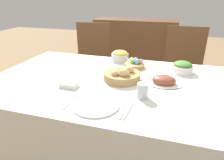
{
  "coord_description": "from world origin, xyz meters",
  "views": [
    {
      "loc": [
        0.39,
        -1.29,
        1.32
      ],
      "look_at": [
        0.03,
        -0.08,
        0.77
      ],
      "focal_mm": 32.0,
      "sensor_mm": 36.0,
      "label": 1
    }
  ],
  "objects_px": {
    "egg_basket": "(135,64)",
    "knife": "(123,109)",
    "bread_basket": "(122,75)",
    "green_salad_bowl": "(182,67)",
    "sideboard": "(135,50)",
    "chair_far_right": "(182,71)",
    "chair_far_left": "(92,62)",
    "dinner_plate": "(96,105)",
    "fork": "(70,101)",
    "drinking_cup": "(143,91)",
    "pineapple_bowl": "(120,56)",
    "spoon": "(129,110)",
    "ham_platter": "(164,81)",
    "butter_dish": "(69,85)"
  },
  "relations": [
    {
      "from": "bread_basket",
      "to": "dinner_plate",
      "type": "bearing_deg",
      "value": -97.84
    },
    {
      "from": "ham_platter",
      "to": "spoon",
      "type": "distance_m",
      "value": 0.44
    },
    {
      "from": "chair_far_right",
      "to": "knife",
      "type": "height_order",
      "value": "chair_far_right"
    },
    {
      "from": "chair_far_right",
      "to": "fork",
      "type": "bearing_deg",
      "value": -116.25
    },
    {
      "from": "sideboard",
      "to": "ham_platter",
      "type": "bearing_deg",
      "value": -73.62
    },
    {
      "from": "butter_dish",
      "to": "spoon",
      "type": "bearing_deg",
      "value": -21.45
    },
    {
      "from": "ham_platter",
      "to": "pineapple_bowl",
      "type": "distance_m",
      "value": 0.6
    },
    {
      "from": "chair_far_right",
      "to": "dinner_plate",
      "type": "bearing_deg",
      "value": -110.39
    },
    {
      "from": "chair_far_right",
      "to": "green_salad_bowl",
      "type": "bearing_deg",
      "value": -92.45
    },
    {
      "from": "green_salad_bowl",
      "to": "knife",
      "type": "bearing_deg",
      "value": -114.92
    },
    {
      "from": "pineapple_bowl",
      "to": "dinner_plate",
      "type": "xyz_separation_m",
      "value": [
        0.08,
        -0.83,
        -0.04
      ]
    },
    {
      "from": "pineapple_bowl",
      "to": "spoon",
      "type": "relative_size",
      "value": 0.84
    },
    {
      "from": "egg_basket",
      "to": "knife",
      "type": "xyz_separation_m",
      "value": [
        0.07,
        -0.7,
        -0.03
      ]
    },
    {
      "from": "sideboard",
      "to": "drinking_cup",
      "type": "bearing_deg",
      "value": -78.39
    },
    {
      "from": "egg_basket",
      "to": "ham_platter",
      "type": "height_order",
      "value": "egg_basket"
    },
    {
      "from": "chair_far_left",
      "to": "knife",
      "type": "height_order",
      "value": "chair_far_left"
    },
    {
      "from": "chair_far_left",
      "to": "dinner_plate",
      "type": "relative_size",
      "value": 3.69
    },
    {
      "from": "green_salad_bowl",
      "to": "pineapple_bowl",
      "type": "bearing_deg",
      "value": 164.93
    },
    {
      "from": "knife",
      "to": "chair_far_left",
      "type": "bearing_deg",
      "value": 115.14
    },
    {
      "from": "bread_basket",
      "to": "green_salad_bowl",
      "type": "height_order",
      "value": "bread_basket"
    },
    {
      "from": "chair_far_right",
      "to": "spoon",
      "type": "bearing_deg",
      "value": -102.77
    },
    {
      "from": "chair_far_right",
      "to": "spoon",
      "type": "distance_m",
      "value": 1.35
    },
    {
      "from": "green_salad_bowl",
      "to": "knife",
      "type": "distance_m",
      "value": 0.75
    },
    {
      "from": "fork",
      "to": "knife",
      "type": "height_order",
      "value": "same"
    },
    {
      "from": "butter_dish",
      "to": "pineapple_bowl",
      "type": "bearing_deg",
      "value": 73.93
    },
    {
      "from": "knife",
      "to": "butter_dish",
      "type": "bearing_deg",
      "value": 153.32
    },
    {
      "from": "fork",
      "to": "spoon",
      "type": "height_order",
      "value": "same"
    },
    {
      "from": "dinner_plate",
      "to": "knife",
      "type": "relative_size",
      "value": 1.42
    },
    {
      "from": "pineapple_bowl",
      "to": "knife",
      "type": "height_order",
      "value": "pineapple_bowl"
    },
    {
      "from": "chair_far_right",
      "to": "sideboard",
      "type": "relative_size",
      "value": 0.79
    },
    {
      "from": "bread_basket",
      "to": "green_salad_bowl",
      "type": "distance_m",
      "value": 0.51
    },
    {
      "from": "butter_dish",
      "to": "drinking_cup",
      "type": "bearing_deg",
      "value": -0.92
    },
    {
      "from": "chair_far_left",
      "to": "sideboard",
      "type": "bearing_deg",
      "value": 62.5
    },
    {
      "from": "chair_far_left",
      "to": "ham_platter",
      "type": "distance_m",
      "value": 1.29
    },
    {
      "from": "egg_basket",
      "to": "dinner_plate",
      "type": "xyz_separation_m",
      "value": [
        -0.09,
        -0.7,
        -0.02
      ]
    },
    {
      "from": "sideboard",
      "to": "drinking_cup",
      "type": "xyz_separation_m",
      "value": [
        0.43,
        -2.08,
        0.3
      ]
    },
    {
      "from": "knife",
      "to": "drinking_cup",
      "type": "relative_size",
      "value": 2.06
    },
    {
      "from": "egg_basket",
      "to": "drinking_cup",
      "type": "distance_m",
      "value": 0.55
    },
    {
      "from": "spoon",
      "to": "chair_far_right",
      "type": "bearing_deg",
      "value": 79.53
    },
    {
      "from": "chair_far_left",
      "to": "spoon",
      "type": "bearing_deg",
      "value": -66.76
    },
    {
      "from": "spoon",
      "to": "drinking_cup",
      "type": "relative_size",
      "value": 2.06
    },
    {
      "from": "egg_basket",
      "to": "knife",
      "type": "relative_size",
      "value": 0.9
    },
    {
      "from": "dinner_plate",
      "to": "fork",
      "type": "distance_m",
      "value": 0.16
    },
    {
      "from": "chair_far_left",
      "to": "sideboard",
      "type": "xyz_separation_m",
      "value": [
        0.36,
        0.96,
        -0.05
      ]
    },
    {
      "from": "sideboard",
      "to": "fork",
      "type": "height_order",
      "value": "sideboard"
    },
    {
      "from": "sideboard",
      "to": "dinner_plate",
      "type": "bearing_deg",
      "value": -85.16
    },
    {
      "from": "green_salad_bowl",
      "to": "butter_dish",
      "type": "xyz_separation_m",
      "value": [
        -0.74,
        -0.5,
        -0.03
      ]
    },
    {
      "from": "knife",
      "to": "sideboard",
      "type": "bearing_deg",
      "value": 94.99
    },
    {
      "from": "chair_far_right",
      "to": "knife",
      "type": "distance_m",
      "value": 1.36
    },
    {
      "from": "egg_basket",
      "to": "knife",
      "type": "bearing_deg",
      "value": -84.41
    }
  ]
}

